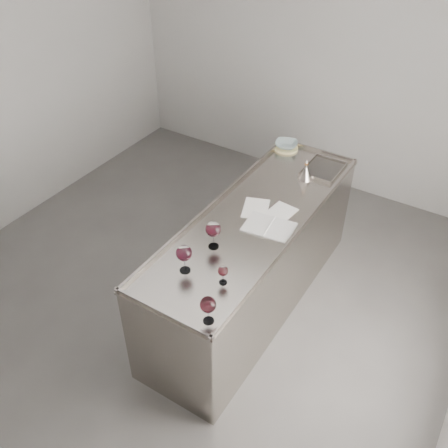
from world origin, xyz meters
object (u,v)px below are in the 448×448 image
Objects in this scene: wine_glass_right at (208,305)px; notebook at (269,227)px; ceramic_bowl at (286,145)px; wine_glass_left at (213,230)px; counter at (253,261)px; wine_glass_small at (223,271)px; wine_funnel at (305,173)px; wine_glass_middle at (184,254)px.

wine_glass_right reaches higher than notebook.
notebook is 1.22m from ceramic_bowl.
wine_glass_left is at bearing 120.57° from wine_glass_right.
ceramic_bowl is (-0.43, 1.14, 0.04)m from notebook.
wine_glass_small is (0.17, -0.75, 0.57)m from counter.
wine_glass_right reaches higher than counter.
wine_glass_small is 1.46m from wine_funnel.
wine_funnel is (0.10, 0.70, 0.53)m from counter.
counter is 1.23m from ceramic_bowl.
counter is 5.98× the size of notebook.
wine_glass_middle is 0.79m from notebook.
ceramic_bowl is (-0.45, 1.83, -0.05)m from wine_glass_small.
notebook is at bearing -22.98° from counter.
wine_glass_small is 0.35× the size of notebook.
wine_glass_right is at bearing -75.71° from ceramic_bowl.
wine_glass_left is 0.70m from wine_glass_right.
wine_funnel is at bearing 87.39° from notebook.
wine_glass_middle is (-0.11, -0.79, 0.62)m from counter.
wine_funnel is at bearing 82.14° from wine_glass_middle.
wine_funnel is at bearing 95.73° from wine_glass_right.
wine_glass_left is at bearing 132.83° from wine_glass_small.
notebook is at bearing 91.52° from wine_glass_small.
notebook is (0.24, 0.41, -0.15)m from wine_glass_left.
wine_funnel is (0.18, 1.18, -0.10)m from wine_glass_left.
ceramic_bowl is at bearing 95.03° from wine_glass_middle.
wine_glass_left reaches higher than wine_glass_middle.
counter is at bearing 82.06° from wine_glass_middle.
wine_glass_left is at bearing -82.92° from ceramic_bowl.
counter is 12.50× the size of wine_funnel.
wine_glass_middle is 1.09× the size of wine_glass_right.
wine_glass_left reaches higher than notebook.
wine_glass_left is 1.02× the size of wine_glass_middle.
wine_glass_small is (-0.10, 0.33, -0.04)m from wine_glass_right.
wine_glass_left is 0.32m from wine_glass_middle.
ceramic_bowl is at bearing 104.31° from counter.
wine_funnel reaches higher than wine_glass_small.
ceramic_bowl reaches higher than notebook.
wine_glass_middle reaches higher than counter.
wine_glass_small is at bearing -86.98° from wine_funnel.
wine_funnel is at bearing -45.45° from ceramic_bowl.
wine_glass_right is 0.35m from wine_glass_small.
wine_glass_small is at bearing -95.44° from notebook.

